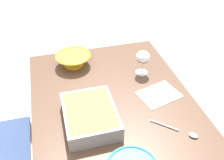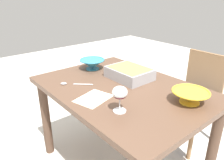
{
  "view_description": "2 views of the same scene",
  "coord_description": "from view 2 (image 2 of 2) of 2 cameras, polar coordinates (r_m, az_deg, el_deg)",
  "views": [
    {
      "loc": [
        0.99,
        -0.28,
        1.69
      ],
      "look_at": [
        -0.13,
        0.02,
        0.8
      ],
      "focal_mm": 41.65,
      "sensor_mm": 36.0,
      "label": 1
    },
    {
      "loc": [
        -1.05,
        0.97,
        1.37
      ],
      "look_at": [
        -0.02,
        0.11,
        0.82
      ],
      "focal_mm": 35.26,
      "sensor_mm": 36.0,
      "label": 2
    }
  ],
  "objects": [
    {
      "name": "dining_table",
      "position": [
        1.62,
        2.57,
        -5.44
      ],
      "size": [
        1.23,
        0.88,
        0.73
      ],
      "color": "brown",
      "rests_on": "ground_plane"
    },
    {
      "name": "small_bowl",
      "position": [
        1.42,
        19.61,
        -3.9
      ],
      "size": [
        0.23,
        0.23,
        0.08
      ],
      "color": "yellow",
      "rests_on": "dining_table"
    },
    {
      "name": "wine_glass",
      "position": [
        1.21,
        2.04,
        -3.64
      ],
      "size": [
        0.09,
        0.09,
        0.15
      ],
      "color": "white",
      "rests_on": "dining_table"
    },
    {
      "name": "casserole_dish",
      "position": [
        1.7,
        4.53,
        1.95
      ],
      "size": [
        0.32,
        0.25,
        0.09
      ],
      "color": "#99999E",
      "rests_on": "dining_table"
    },
    {
      "name": "serving_spoon",
      "position": [
        1.63,
        -10.82,
        -0.96
      ],
      "size": [
        0.17,
        0.19,
        0.01
      ],
      "color": "silver",
      "rests_on": "dining_table"
    },
    {
      "name": "mixing_bowl",
      "position": [
        1.91,
        -5.13,
        4.25
      ],
      "size": [
        0.21,
        0.21,
        0.09
      ],
      "color": "teal",
      "rests_on": "dining_table"
    },
    {
      "name": "chair",
      "position": [
        2.19,
        20.75,
        -3.61
      ],
      "size": [
        0.39,
        0.45,
        0.84
      ],
      "color": "#334772",
      "rests_on": "ground_plane"
    },
    {
      "name": "napkin",
      "position": [
        1.41,
        -4.83,
        -4.78
      ],
      "size": [
        0.22,
        0.26,
        0.0
      ],
      "primitive_type": "cube",
      "rotation": [
        0.0,
        0.0,
        0.27
      ],
      "color": "beige",
      "rests_on": "dining_table"
    }
  ]
}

